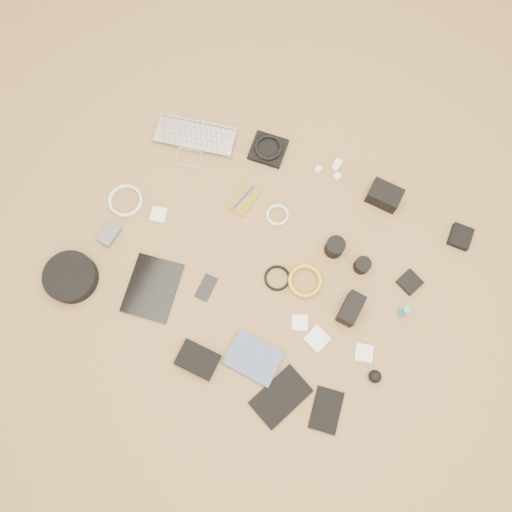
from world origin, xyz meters
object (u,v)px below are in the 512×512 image
at_px(dslr_camera, 384,196).
at_px(phone, 206,288).
at_px(laptop, 192,146).
at_px(headphone_case, 71,277).
at_px(tablet, 152,288).
at_px(paperback, 244,376).

distance_m(dslr_camera, phone, 0.83).
distance_m(laptop, phone, 0.63).
height_order(dslr_camera, phone, dslr_camera).
height_order(phone, headphone_case, headphone_case).
relative_size(tablet, paperback, 1.24).
relative_size(laptop, paperback, 1.74).
distance_m(laptop, tablet, 0.64).
bearing_deg(tablet, phone, 15.69).
height_order(laptop, headphone_case, headphone_case).
relative_size(laptop, headphone_case, 1.67).
xyz_separation_m(laptop, paperback, (0.63, -0.77, -0.00)).
xyz_separation_m(laptop, tablet, (0.14, -0.63, -0.01)).
xyz_separation_m(tablet, headphone_case, (-0.31, -0.11, 0.02)).
distance_m(phone, paperback, 0.38).
bearing_deg(tablet, headphone_case, -171.59).
xyz_separation_m(tablet, paperback, (0.49, -0.15, 0.00)).
bearing_deg(tablet, laptop, 92.57).
bearing_deg(phone, paperback, -40.42).
relative_size(dslr_camera, paperback, 0.66).
xyz_separation_m(phone, paperback, (0.29, -0.24, 0.01)).
bearing_deg(tablet, paperback, -27.46).
xyz_separation_m(headphone_case, paperback, (0.80, -0.04, -0.02)).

